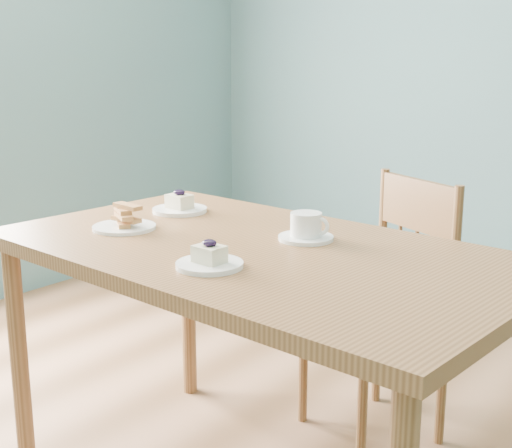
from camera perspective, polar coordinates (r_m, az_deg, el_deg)
name	(u,v)px	position (r m, az deg, el deg)	size (l,w,h in m)	color
room	(356,43)	(1.79, 8.02, 14.18)	(5.01, 5.01, 2.71)	#9C6B49
dining_table	(257,274)	(2.00, 0.11, -4.02)	(1.55, 0.95, 0.80)	brown
dining_chair	(383,306)	(2.53, 10.13, -6.51)	(0.54, 0.53, 0.91)	brown
cheesecake_plate_near	(210,260)	(1.78, -3.74, -2.90)	(0.17, 0.17, 0.07)	white
cheesecake_plate_far	(180,206)	(2.41, -6.13, 1.42)	(0.18, 0.18, 0.08)	white
coffee_cup	(306,228)	(2.04, 4.06, -0.35)	(0.16, 0.16, 0.08)	white
biscotti_plate	(124,221)	(2.20, -10.52, 0.22)	(0.19, 0.19, 0.08)	white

